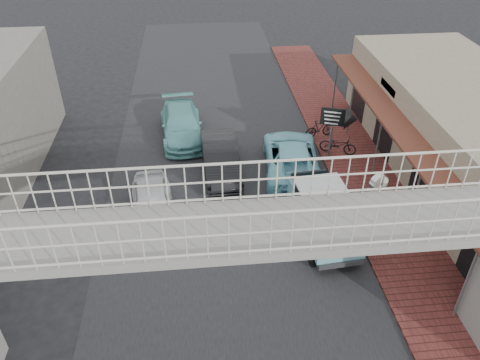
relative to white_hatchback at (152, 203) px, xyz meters
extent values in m
plane|color=black|center=(2.96, -3.07, -0.70)|extent=(120.00, 120.00, 0.00)
cube|color=black|center=(2.96, -3.07, -0.69)|extent=(10.00, 60.00, 0.01)
cube|color=brown|center=(9.46, -0.07, -0.65)|extent=(3.00, 40.00, 0.10)
cube|color=gray|center=(13.96, 0.93, 1.30)|extent=(6.00, 18.00, 4.00)
cube|color=brown|center=(10.66, 0.93, 2.20)|extent=(1.80, 18.00, 0.12)
cube|color=silver|center=(11.01, 4.43, 2.60)|extent=(0.08, 2.60, 0.90)
cube|color=#B21914|center=(11.01, -2.07, 2.60)|extent=(0.08, 2.20, 0.80)
cube|color=gray|center=(2.96, -7.07, 4.42)|extent=(14.00, 2.00, 0.24)
cube|color=beige|center=(2.96, -6.12, 5.09)|extent=(14.00, 0.08, 1.10)
cube|color=beige|center=(2.96, -8.02, 5.09)|extent=(14.00, 0.08, 1.10)
imported|color=silver|center=(0.00, 0.00, 0.00)|extent=(2.05, 4.23, 1.39)
imported|color=black|center=(2.96, 3.07, 0.05)|extent=(1.76, 4.61, 1.50)
imported|color=#7FCDDC|center=(6.26, 2.92, 0.04)|extent=(2.95, 5.49, 1.46)
imported|color=#6DBDBE|center=(1.16, 6.59, 0.03)|extent=(2.43, 5.17, 1.46)
cylinder|color=black|center=(5.64, -0.52, -0.33)|extent=(0.31, 0.75, 0.73)
cylinder|color=black|center=(7.26, -0.38, -0.33)|extent=(0.31, 0.75, 0.73)
cylinder|color=black|center=(5.87, -3.32, -0.33)|extent=(0.31, 0.75, 0.73)
cylinder|color=black|center=(7.50, -3.19, -0.33)|extent=(0.31, 0.75, 0.73)
cube|color=#75BCCB|center=(6.59, -2.16, 0.54)|extent=(2.05, 3.47, 1.41)
cube|color=#75BCCB|center=(6.43, -0.24, 0.30)|extent=(1.76, 1.08, 0.94)
cube|color=black|center=(6.59, -2.16, 0.92)|extent=(2.04, 2.85, 0.52)
cube|color=silver|center=(6.59, -2.16, 1.26)|extent=(2.07, 3.48, 0.06)
imported|color=black|center=(8.79, 4.02, -0.12)|extent=(1.89, 1.29, 0.94)
imported|color=black|center=(8.29, 5.72, -0.11)|extent=(1.69, 0.86, 0.98)
cylinder|color=#59595B|center=(8.05, -1.90, 0.46)|extent=(0.04, 0.04, 2.11)
cylinder|color=#59595B|center=(8.52, -1.73, 0.46)|extent=(0.04, 0.04, 2.11)
cylinder|color=#59595B|center=(8.22, -2.37, 0.46)|extent=(0.04, 0.04, 2.11)
cylinder|color=#59595B|center=(8.69, -2.20, 0.46)|extent=(0.04, 0.04, 2.11)
cylinder|color=silver|center=(8.37, -2.05, 1.87)|extent=(0.72, 0.46, 0.68)
cylinder|color=beige|center=(8.41, -2.17, 1.87)|extent=(0.57, 0.22, 0.60)
cylinder|color=beige|center=(8.33, -1.93, 1.87)|extent=(0.57, 0.22, 0.60)
cylinder|color=#59595B|center=(8.16, 3.37, 0.78)|extent=(0.09, 0.09, 2.74)
cube|color=black|center=(8.15, 3.34, 1.77)|extent=(1.09, 0.43, 0.85)
cone|color=black|center=(8.91, 3.07, 1.77)|extent=(0.88, 1.17, 1.04)
cube|color=white|center=(8.10, 3.32, 1.72)|extent=(0.72, 0.26, 0.57)
camera|label=1|loc=(2.04, -15.21, 11.49)|focal=35.00mm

